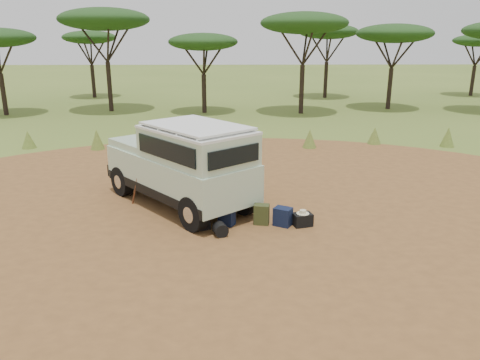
{
  "coord_description": "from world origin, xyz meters",
  "views": [
    {
      "loc": [
        -0.38,
        -11.11,
        4.58
      ],
      "look_at": [
        -0.14,
        0.51,
        1.0
      ],
      "focal_mm": 35.0,
      "sensor_mm": 36.0,
      "label": 1
    }
  ],
  "objects_px": {
    "walking_staff": "(137,178)",
    "backpack_navy": "(227,216)",
    "backpack_olive": "(262,214)",
    "duffel_navy": "(283,217)",
    "safari_vehicle": "(183,166)",
    "hard_case": "(302,220)",
    "backpack_black": "(201,218)"
  },
  "relations": [
    {
      "from": "backpack_olive",
      "to": "duffel_navy",
      "type": "distance_m",
      "value": 0.54
    },
    {
      "from": "duffel_navy",
      "to": "walking_staff",
      "type": "bearing_deg",
      "value": -171.56
    },
    {
      "from": "duffel_navy",
      "to": "hard_case",
      "type": "distance_m",
      "value": 0.5
    },
    {
      "from": "safari_vehicle",
      "to": "duffel_navy",
      "type": "xyz_separation_m",
      "value": [
        2.63,
        -1.53,
        -0.92
      ]
    },
    {
      "from": "walking_staff",
      "to": "backpack_black",
      "type": "distance_m",
      "value": 2.58
    },
    {
      "from": "walking_staff",
      "to": "backpack_navy",
      "type": "relative_size",
      "value": 3.35
    },
    {
      "from": "backpack_black",
      "to": "duffel_navy",
      "type": "distance_m",
      "value": 2.06
    },
    {
      "from": "backpack_olive",
      "to": "hard_case",
      "type": "relative_size",
      "value": 1.12
    },
    {
      "from": "safari_vehicle",
      "to": "backpack_navy",
      "type": "height_order",
      "value": "safari_vehicle"
    },
    {
      "from": "backpack_olive",
      "to": "hard_case",
      "type": "bearing_deg",
      "value": 2.71
    },
    {
      "from": "backpack_navy",
      "to": "duffel_navy",
      "type": "xyz_separation_m",
      "value": [
        1.41,
        -0.07,
        -0.01
      ]
    },
    {
      "from": "backpack_black",
      "to": "backpack_olive",
      "type": "bearing_deg",
      "value": -10.77
    },
    {
      "from": "backpack_black",
      "to": "duffel_navy",
      "type": "height_order",
      "value": "backpack_black"
    },
    {
      "from": "walking_staff",
      "to": "backpack_navy",
      "type": "height_order",
      "value": "walking_staff"
    },
    {
      "from": "backpack_olive",
      "to": "hard_case",
      "type": "distance_m",
      "value": 1.04
    },
    {
      "from": "hard_case",
      "to": "duffel_navy",
      "type": "bearing_deg",
      "value": 160.32
    },
    {
      "from": "backpack_navy",
      "to": "backpack_black",
      "type": "bearing_deg",
      "value": -132.28
    },
    {
      "from": "backpack_navy",
      "to": "hard_case",
      "type": "relative_size",
      "value": 1.08
    },
    {
      "from": "hard_case",
      "to": "safari_vehicle",
      "type": "bearing_deg",
      "value": 137.68
    },
    {
      "from": "backpack_navy",
      "to": "hard_case",
      "type": "bearing_deg",
      "value": 23.76
    },
    {
      "from": "walking_staff",
      "to": "backpack_black",
      "type": "xyz_separation_m",
      "value": [
        1.85,
        -1.73,
        -0.52
      ]
    },
    {
      "from": "backpack_black",
      "to": "duffel_navy",
      "type": "relative_size",
      "value": 1.21
    },
    {
      "from": "safari_vehicle",
      "to": "backpack_black",
      "type": "relative_size",
      "value": 8.69
    },
    {
      "from": "safari_vehicle",
      "to": "walking_staff",
      "type": "relative_size",
      "value": 2.97
    },
    {
      "from": "safari_vehicle",
      "to": "backpack_navy",
      "type": "bearing_deg",
      "value": -0.41
    },
    {
      "from": "walking_staff",
      "to": "backpack_black",
      "type": "height_order",
      "value": "walking_staff"
    },
    {
      "from": "backpack_olive",
      "to": "duffel_navy",
      "type": "relative_size",
      "value": 1.1
    },
    {
      "from": "duffel_navy",
      "to": "hard_case",
      "type": "bearing_deg",
      "value": 26.14
    },
    {
      "from": "safari_vehicle",
      "to": "hard_case",
      "type": "xyz_separation_m",
      "value": [
        3.12,
        -1.56,
        -1.0
      ]
    },
    {
      "from": "hard_case",
      "to": "backpack_navy",
      "type": "bearing_deg",
      "value": 161.25
    },
    {
      "from": "safari_vehicle",
      "to": "hard_case",
      "type": "relative_size",
      "value": 10.71
    },
    {
      "from": "duffel_navy",
      "to": "hard_case",
      "type": "relative_size",
      "value": 1.02
    }
  ]
}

